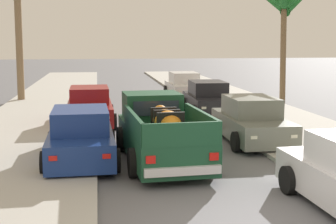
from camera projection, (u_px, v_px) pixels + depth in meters
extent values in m
cube|color=#B2AFA8|center=(39.00, 122.00, 19.72)|extent=(4.79, 60.00, 0.12)
cube|color=#B2AFA8|center=(264.00, 116.00, 21.14)|extent=(4.79, 60.00, 0.12)
cube|color=silver|center=(63.00, 121.00, 19.87)|extent=(0.16, 60.00, 0.10)
cube|color=silver|center=(242.00, 117.00, 21.00)|extent=(0.16, 60.00, 0.10)
cube|color=#19472D|center=(162.00, 141.00, 13.40)|extent=(2.21, 5.20, 0.80)
cube|color=#19472D|center=(152.00, 105.00, 14.83)|extent=(1.80, 1.60, 0.80)
cube|color=#283342|center=(156.00, 108.00, 14.09)|extent=(1.38, 0.14, 0.44)
cube|color=#283342|center=(148.00, 102.00, 15.56)|extent=(1.46, 0.14, 0.48)
cube|color=#19472D|center=(133.00, 124.00, 12.28)|extent=(0.29, 3.30, 0.56)
cube|color=#19472D|center=(201.00, 121.00, 12.65)|extent=(0.29, 3.30, 0.56)
cube|color=#19472D|center=(182.00, 135.00, 10.87)|extent=(1.88, 0.21, 0.56)
cube|color=silver|center=(183.00, 171.00, 10.91)|extent=(1.83, 0.22, 0.20)
cylinder|color=black|center=(121.00, 139.00, 14.72)|extent=(0.30, 0.77, 0.76)
cylinder|color=black|center=(183.00, 137.00, 15.11)|extent=(0.30, 0.77, 0.76)
cylinder|color=black|center=(134.00, 163.00, 11.88)|extent=(0.30, 0.77, 0.76)
cylinder|color=black|center=(209.00, 159.00, 12.27)|extent=(0.30, 0.77, 0.76)
cube|color=red|center=(151.00, 160.00, 10.74)|extent=(0.22, 0.05, 0.18)
cube|color=red|center=(214.00, 157.00, 11.04)|extent=(0.22, 0.05, 0.18)
ellipsoid|color=orange|center=(167.00, 121.00, 12.56)|extent=(0.80, 1.74, 0.60)
sphere|color=orange|center=(160.00, 113.00, 13.47)|extent=(0.44, 0.44, 0.44)
cube|color=black|center=(171.00, 124.00, 12.11)|extent=(0.72, 0.16, 0.61)
cube|color=black|center=(167.00, 121.00, 12.56)|extent=(0.72, 0.16, 0.61)
cube|color=black|center=(164.00, 118.00, 13.01)|extent=(0.72, 0.16, 0.61)
cube|color=black|center=(208.00, 103.00, 22.03)|extent=(1.87, 4.24, 0.72)
cube|color=black|center=(208.00, 88.00, 22.03)|extent=(1.57, 2.14, 0.64)
cube|color=#283342|center=(212.00, 91.00, 21.08)|extent=(1.37, 0.12, 0.52)
cube|color=#283342|center=(204.00, 86.00, 22.98)|extent=(1.34, 0.11, 0.50)
cylinder|color=black|center=(234.00, 111.00, 20.89)|extent=(0.24, 0.65, 0.64)
cylinder|color=black|center=(194.00, 112.00, 20.68)|extent=(0.24, 0.65, 0.64)
cylinder|color=black|center=(220.00, 103.00, 23.45)|extent=(0.24, 0.65, 0.64)
cylinder|color=black|center=(185.00, 104.00, 23.23)|extent=(0.24, 0.65, 0.64)
cube|color=red|center=(212.00, 95.00, 24.16)|extent=(0.20, 0.05, 0.12)
cube|color=white|center=(233.00, 107.00, 20.02)|extent=(0.20, 0.05, 0.10)
cube|color=red|center=(187.00, 96.00, 24.01)|extent=(0.20, 0.05, 0.12)
cube|color=white|center=(204.00, 108.00, 19.88)|extent=(0.20, 0.05, 0.10)
cube|color=maroon|center=(90.00, 112.00, 19.33)|extent=(1.83, 4.23, 0.72)
cube|color=maroon|center=(89.00, 95.00, 19.32)|extent=(1.56, 2.13, 0.64)
cube|color=#283342|center=(89.00, 98.00, 18.38)|extent=(1.37, 0.10, 0.52)
cube|color=#283342|center=(89.00, 93.00, 20.27)|extent=(1.34, 0.10, 0.50)
cylinder|color=black|center=(114.00, 122.00, 18.24)|extent=(0.23, 0.64, 0.64)
cylinder|color=black|center=(66.00, 123.00, 17.94)|extent=(0.23, 0.64, 0.64)
cylinder|color=black|center=(111.00, 112.00, 20.78)|extent=(0.23, 0.64, 0.64)
cylinder|color=black|center=(69.00, 113.00, 20.48)|extent=(0.23, 0.64, 0.64)
cube|color=red|center=(104.00, 102.00, 21.47)|extent=(0.20, 0.04, 0.12)
cube|color=white|center=(107.00, 118.00, 17.36)|extent=(0.20, 0.04, 0.10)
cube|color=red|center=(75.00, 103.00, 21.27)|extent=(0.20, 0.04, 0.12)
cube|color=white|center=(73.00, 119.00, 17.16)|extent=(0.20, 0.04, 0.10)
cylinder|color=black|center=(289.00, 180.00, 10.63)|extent=(0.24, 0.65, 0.64)
cube|color=white|center=(286.00, 158.00, 11.42)|extent=(0.20, 0.05, 0.10)
cube|color=white|center=(333.00, 156.00, 11.64)|extent=(0.20, 0.05, 0.10)
cube|color=navy|center=(81.00, 143.00, 13.43)|extent=(1.84, 4.23, 0.72)
cube|color=navy|center=(80.00, 120.00, 13.23)|extent=(1.56, 2.13, 0.64)
cube|color=#283342|center=(81.00, 115.00, 14.18)|extent=(1.37, 0.11, 0.52)
cube|color=#283342|center=(80.00, 127.00, 12.29)|extent=(1.34, 0.11, 0.50)
cylinder|color=black|center=(52.00, 142.00, 14.59)|extent=(0.23, 0.64, 0.64)
cylinder|color=black|center=(111.00, 140.00, 14.88)|extent=(0.23, 0.64, 0.64)
cylinder|color=black|center=(45.00, 163.00, 12.05)|extent=(0.23, 0.64, 0.64)
cylinder|color=black|center=(116.00, 160.00, 12.35)|extent=(0.23, 0.64, 0.64)
cube|color=red|center=(53.00, 158.00, 11.26)|extent=(0.20, 0.04, 0.12)
cube|color=white|center=(63.00, 128.00, 15.38)|extent=(0.20, 0.04, 0.10)
cube|color=red|center=(107.00, 156.00, 11.47)|extent=(0.20, 0.04, 0.12)
cube|color=white|center=(101.00, 127.00, 15.58)|extent=(0.20, 0.04, 0.10)
cube|color=silver|center=(184.00, 89.00, 28.16)|extent=(1.77, 4.20, 0.72)
cube|color=silver|center=(184.00, 78.00, 28.15)|extent=(1.52, 2.10, 0.64)
cube|color=#283342|center=(187.00, 79.00, 27.21)|extent=(1.37, 0.08, 0.52)
cube|color=#283342|center=(181.00, 77.00, 29.10)|extent=(1.34, 0.08, 0.50)
cylinder|color=black|center=(204.00, 95.00, 27.04)|extent=(0.22, 0.64, 0.64)
cylinder|color=black|center=(173.00, 96.00, 26.79)|extent=(0.22, 0.64, 0.64)
cylinder|color=black|center=(195.00, 90.00, 29.59)|extent=(0.22, 0.64, 0.64)
cylinder|color=black|center=(166.00, 91.00, 29.33)|extent=(0.22, 0.64, 0.64)
cube|color=red|center=(188.00, 84.00, 30.29)|extent=(0.20, 0.04, 0.12)
cube|color=white|center=(202.00, 92.00, 26.17)|extent=(0.20, 0.04, 0.10)
cube|color=red|center=(168.00, 84.00, 30.11)|extent=(0.20, 0.04, 0.12)
cube|color=white|center=(180.00, 92.00, 25.99)|extent=(0.20, 0.04, 0.10)
cube|color=slate|center=(251.00, 127.00, 15.99)|extent=(1.77, 4.21, 0.72)
cube|color=slate|center=(251.00, 106.00, 15.99)|extent=(1.53, 2.11, 0.64)
cube|color=#283342|center=(261.00, 111.00, 15.04)|extent=(1.37, 0.08, 0.52)
cube|color=#283342|center=(242.00, 103.00, 16.94)|extent=(1.34, 0.08, 0.50)
cylinder|color=black|center=(292.00, 140.00, 14.88)|extent=(0.22, 0.64, 0.64)
cylinder|color=black|center=(236.00, 142.00, 14.62)|extent=(0.22, 0.64, 0.64)
cylinder|color=black|center=(264.00, 125.00, 17.43)|extent=(0.22, 0.64, 0.64)
cylinder|color=black|center=(216.00, 127.00, 17.17)|extent=(0.22, 0.64, 0.64)
cube|color=red|center=(250.00, 113.00, 18.13)|extent=(0.20, 0.04, 0.12)
cube|color=white|center=(294.00, 136.00, 14.01)|extent=(0.20, 0.04, 0.10)
cube|color=red|center=(218.00, 114.00, 17.95)|extent=(0.20, 0.04, 0.12)
cube|color=white|center=(254.00, 138.00, 13.83)|extent=(0.20, 0.04, 0.10)
cylinder|color=brown|center=(283.00, 49.00, 25.53)|extent=(0.31, 0.59, 5.90)
cone|color=#23702D|center=(299.00, 0.00, 25.29)|extent=(1.66, 0.64, 1.36)
cone|color=#23702D|center=(288.00, 3.00, 26.05)|extent=(1.51, 1.95, 1.56)
cone|color=#23702D|center=(270.00, 0.00, 25.77)|extent=(1.56, 1.84, 1.33)
cylinder|color=#846B4C|center=(19.00, 38.00, 26.32)|extent=(0.39, 0.74, 7.07)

